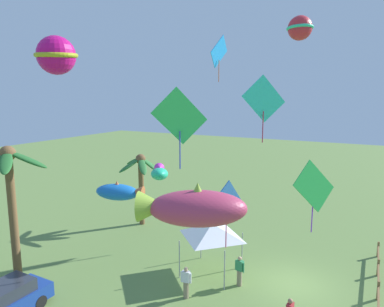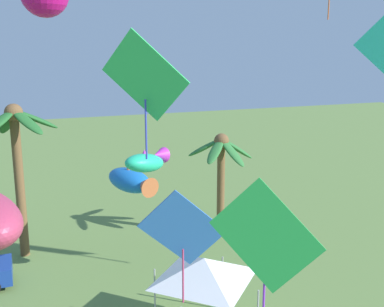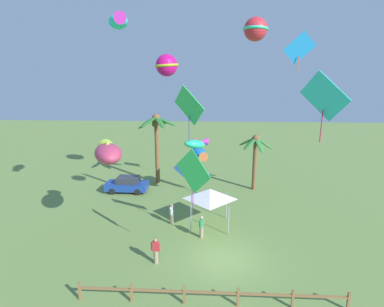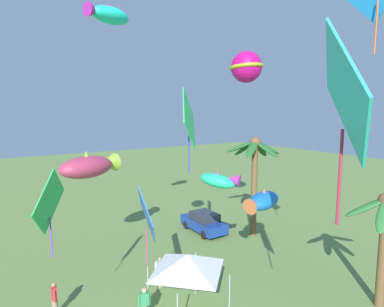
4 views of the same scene
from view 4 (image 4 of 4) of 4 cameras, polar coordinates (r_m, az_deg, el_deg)
palm_tree_0 at (r=23.60m, az=10.90°, el=-1.37°), size 3.83×3.74×7.19m
parked_car_0 at (r=24.97m, az=2.06°, el=-11.86°), size 3.93×1.79×1.51m
spectator_0 at (r=16.83m, az=-22.87°, el=-22.38°), size 0.55×0.27×1.59m
spectator_1 at (r=15.45m, az=-8.28°, el=-24.74°), size 0.31×0.54×1.59m
spectator_2 at (r=17.94m, az=-5.72°, el=-19.81°), size 0.29×0.54×1.59m
festival_tent at (r=14.99m, az=-0.78°, el=-18.49°), size 2.86×2.86×2.85m
kite_fish_0 at (r=18.70m, az=-14.43°, el=22.42°), size 1.87×2.73×1.03m
kite_diamond_1 at (r=14.64m, az=-7.93°, el=-10.64°), size 2.51×0.64×3.53m
kite_fish_2 at (r=16.25m, az=4.87°, el=-4.68°), size 2.18×1.83×0.97m
kite_diamond_3 at (r=7.90m, az=25.10°, el=9.35°), size 2.45×2.38×4.62m
kite_diamond_4 at (r=12.88m, az=-23.64°, el=-7.89°), size 1.90×1.45×3.27m
kite_diamond_5 at (r=15.36m, az=-0.55°, el=6.01°), size 2.26×1.96×4.06m
kite_fish_6 at (r=18.37m, az=12.17°, el=-8.08°), size 2.01×3.07×1.19m
kite_fish_7 at (r=18.83m, az=-17.35°, el=-2.11°), size 2.83×3.93×1.51m
kite_ball_10 at (r=20.84m, az=9.47°, el=14.65°), size 2.91×2.91×1.89m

